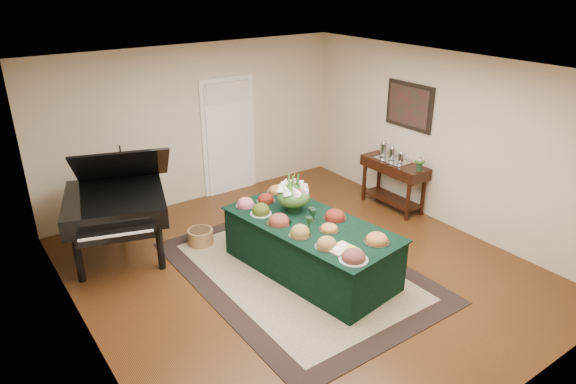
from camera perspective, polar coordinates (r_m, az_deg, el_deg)
ground at (r=7.13m, az=1.41°, el=-8.56°), size 6.00×6.00×0.00m
area_rug at (r=7.08m, az=1.00°, el=-8.76°), size 2.64×3.70×0.01m
kitchen_doorway at (r=9.29m, az=-6.57°, el=6.03°), size 1.05×0.07×2.10m
buffet_table at (r=6.90m, az=2.48°, el=-6.15°), size 1.46×2.53×0.74m
food_platters at (r=6.73m, az=1.66°, el=-2.98°), size 1.07×2.44×0.12m
cutting_board at (r=6.11m, az=6.01°, el=-6.12°), size 0.34×0.34×0.10m
green_goblets at (r=6.67m, az=2.61°, el=-2.83°), size 0.27×0.28×0.18m
floral_centerpiece at (r=6.94m, az=0.61°, el=-0.05°), size 0.47×0.47×0.47m
grand_piano at (r=7.48m, az=-18.58°, el=-1.15°), size 1.79×1.89×1.66m
wicker_basket at (r=7.79m, az=-9.68°, el=-4.95°), size 0.38×0.38×0.24m
mahogany_sideboard at (r=8.85m, az=11.70°, el=2.15°), size 0.45×1.21×0.83m
tea_service at (r=8.80m, az=11.41°, el=4.21°), size 0.34×0.58×0.30m
pink_bouquet at (r=8.41m, az=14.46°, el=3.30°), size 0.19×0.19×0.24m
wall_painting at (r=8.68m, az=13.32°, el=9.30°), size 0.05×0.95×0.75m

